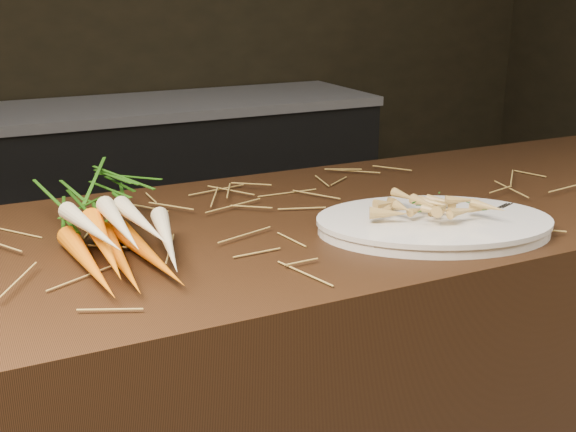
% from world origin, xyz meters
% --- Properties ---
extents(main_counter, '(2.40, 0.70, 0.90)m').
position_xyz_m(main_counter, '(0.00, 0.30, 0.45)').
color(main_counter, black).
rests_on(main_counter, ground).
extents(back_counter, '(1.82, 0.62, 0.84)m').
position_xyz_m(back_counter, '(0.30, 2.18, 0.42)').
color(back_counter, black).
rests_on(back_counter, ground).
extents(straw_bedding, '(1.40, 0.60, 0.02)m').
position_xyz_m(straw_bedding, '(0.00, 0.30, 0.91)').
color(straw_bedding, '#A78B3E').
rests_on(straw_bedding, main_counter).
extents(root_veg_bunch, '(0.20, 0.53, 0.10)m').
position_xyz_m(root_veg_bunch, '(-0.37, 0.35, 0.95)').
color(root_veg_bunch, orange).
rests_on(root_veg_bunch, main_counter).
extents(serving_platter, '(0.50, 0.42, 0.02)m').
position_xyz_m(serving_platter, '(0.18, 0.13, 0.91)').
color(serving_platter, white).
rests_on(serving_platter, main_counter).
extents(roasted_veg_heap, '(0.25, 0.22, 0.05)m').
position_xyz_m(roasted_veg_heap, '(0.18, 0.13, 0.95)').
color(roasted_veg_heap, '#B08641').
rests_on(roasted_veg_heap, serving_platter).
extents(serving_fork, '(0.15, 0.07, 0.00)m').
position_xyz_m(serving_fork, '(0.31, 0.06, 0.92)').
color(serving_fork, silver).
rests_on(serving_fork, serving_platter).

